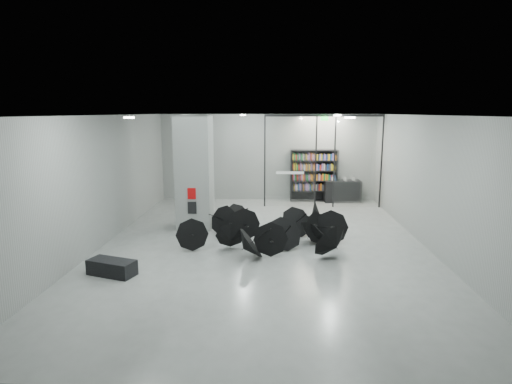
{
  "coord_description": "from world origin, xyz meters",
  "views": [
    {
      "loc": [
        0.33,
        -12.57,
        4.1
      ],
      "look_at": [
        -0.3,
        1.5,
        1.4
      ],
      "focal_mm": 29.42,
      "sensor_mm": 36.0,
      "label": 1
    }
  ],
  "objects_px": {
    "bookshelf": "(314,176)",
    "shop_counter": "(342,191)",
    "umbrella_cluster": "(277,234)",
    "bench": "(112,267)",
    "column": "(195,172)"
  },
  "relations": [
    {
      "from": "umbrella_cluster",
      "to": "shop_counter",
      "type": "bearing_deg",
      "value": 64.71
    },
    {
      "from": "column",
      "to": "bookshelf",
      "type": "xyz_separation_m",
      "value": [
        4.65,
        4.75,
        -0.81
      ]
    },
    {
      "from": "bench",
      "to": "umbrella_cluster",
      "type": "distance_m",
      "value": 5.04
    },
    {
      "from": "bench",
      "to": "umbrella_cluster",
      "type": "relative_size",
      "value": 0.22
    },
    {
      "from": "column",
      "to": "shop_counter",
      "type": "xyz_separation_m",
      "value": [
        5.95,
        4.6,
        -1.5
      ]
    },
    {
      "from": "bookshelf",
      "to": "column",
      "type": "bearing_deg",
      "value": -135.64
    },
    {
      "from": "bench",
      "to": "umbrella_cluster",
      "type": "height_order",
      "value": "umbrella_cluster"
    },
    {
      "from": "column",
      "to": "bookshelf",
      "type": "bearing_deg",
      "value": 45.62
    },
    {
      "from": "umbrella_cluster",
      "to": "bench",
      "type": "bearing_deg",
      "value": -146.57
    },
    {
      "from": "bookshelf",
      "to": "shop_counter",
      "type": "distance_m",
      "value": 1.49
    },
    {
      "from": "bookshelf",
      "to": "shop_counter",
      "type": "height_order",
      "value": "bookshelf"
    },
    {
      "from": "bookshelf",
      "to": "shop_counter",
      "type": "xyz_separation_m",
      "value": [
        1.31,
        -0.15,
        -0.7
      ]
    },
    {
      "from": "bookshelf",
      "to": "shop_counter",
      "type": "relative_size",
      "value": 1.44
    },
    {
      "from": "shop_counter",
      "to": "umbrella_cluster",
      "type": "distance_m",
      "value": 7.12
    },
    {
      "from": "bookshelf",
      "to": "umbrella_cluster",
      "type": "relative_size",
      "value": 0.44
    }
  ]
}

